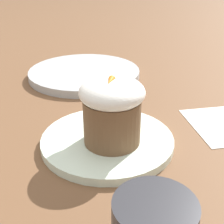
{
  "coord_description": "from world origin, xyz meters",
  "views": [
    {
      "loc": [
        0.39,
        0.12,
        0.26
      ],
      "look_at": [
        0.01,
        0.01,
        0.06
      ],
      "focal_mm": 50.0,
      "sensor_mm": 36.0,
      "label": 1
    }
  ],
  "objects": [
    {
      "name": "side_plate",
      "position": [
        -0.27,
        -0.14,
        0.01
      ],
      "size": [
        0.26,
        0.26,
        0.02
      ],
      "color": "#B2B7BC",
      "rests_on": "ground_plane"
    },
    {
      "name": "carrot_cake",
      "position": [
        0.01,
        0.01,
        0.07
      ],
      "size": [
        0.09,
        0.09,
        0.1
      ],
      "color": "brown",
      "rests_on": "dessert_plate"
    },
    {
      "name": "dessert_plate",
      "position": [
        0.0,
        0.0,
        0.01
      ],
      "size": [
        0.2,
        0.2,
        0.01
      ],
      "color": "silver",
      "rests_on": "ground_plane"
    },
    {
      "name": "paper_napkin",
      "position": [
        -0.11,
        0.18,
        0.0
      ],
      "size": [
        0.17,
        0.16,
        0.0
      ],
      "color": "white",
      "rests_on": "ground_plane"
    },
    {
      "name": "ground_plane",
      "position": [
        0.0,
        0.0,
        0.0
      ],
      "size": [
        4.0,
        4.0,
        0.0
      ],
      "primitive_type": "plane",
      "color": "brown"
    },
    {
      "name": "spoon",
      "position": [
        -0.01,
        0.01,
        0.02
      ],
      "size": [
        0.11,
        0.09,
        0.01
      ],
      "color": "silver",
      "rests_on": "dessert_plate"
    }
  ]
}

